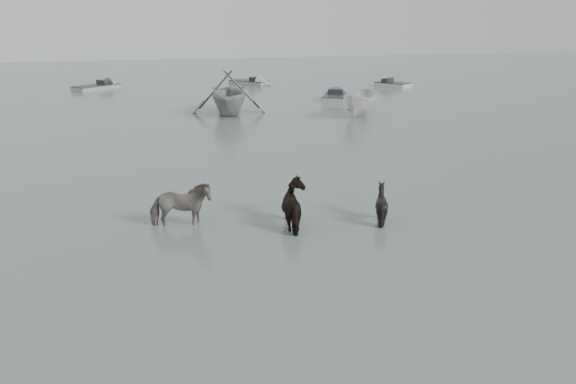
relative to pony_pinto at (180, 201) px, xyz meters
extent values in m
plane|color=#505F5B|center=(2.78, -0.76, -0.79)|extent=(140.00, 140.00, 0.00)
imported|color=black|center=(0.00, 0.00, 0.00)|extent=(1.95, 1.05, 1.58)
imported|color=black|center=(3.48, -0.77, 0.05)|extent=(1.87, 2.02, 1.67)
imported|color=black|center=(6.04, -1.07, -0.13)|extent=(1.53, 1.47, 1.31)
imported|color=#9A9D9A|center=(4.64, 19.80, 0.70)|extent=(5.56, 6.23, 2.97)
imported|color=silver|center=(12.61, 17.11, 0.07)|extent=(3.92, 4.61, 1.72)
camera|label=1|loc=(-0.95, -16.20, 5.29)|focal=35.00mm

